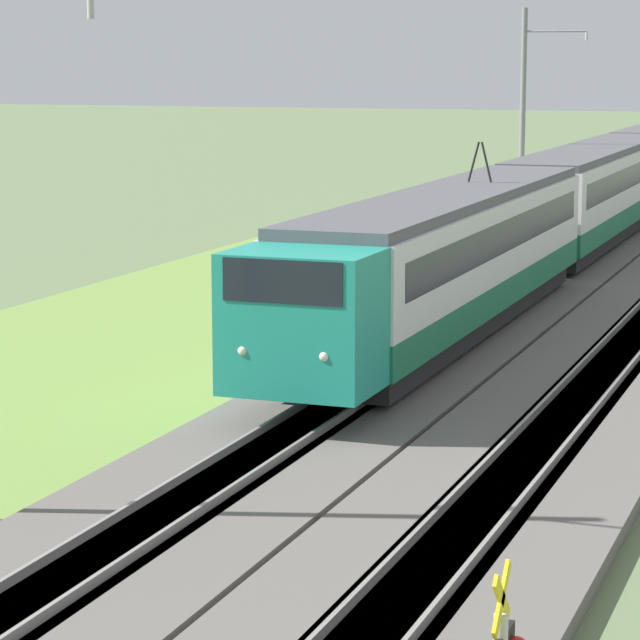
% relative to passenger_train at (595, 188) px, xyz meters
% --- Properties ---
extents(ballast_main, '(240.00, 4.40, 0.30)m').
position_rel_passenger_train_xyz_m(ballast_main, '(3.16, 0.00, -2.19)').
color(ballast_main, '#605B56').
rests_on(ballast_main, ground).
extents(track_main, '(240.00, 1.57, 0.45)m').
position_rel_passenger_train_xyz_m(track_main, '(3.16, 0.00, -2.18)').
color(track_main, '#4C4238').
rests_on(track_main, ground).
extents(grass_verge, '(240.00, 12.13, 0.12)m').
position_rel_passenger_train_xyz_m(grass_verge, '(3.16, 7.17, -2.28)').
color(grass_verge, olive).
rests_on(grass_verge, ground).
extents(passenger_train, '(64.85, 2.93, 5.01)m').
position_rel_passenger_train_xyz_m(passenger_train, '(0.00, 0.00, 0.00)').
color(passenger_train, teal).
rests_on(passenger_train, ground).
extents(catenary_mast_mid, '(0.22, 2.56, 9.13)m').
position_rel_passenger_train_xyz_m(catenary_mast_mid, '(0.53, 2.95, 2.37)').
color(catenary_mast_mid, slate).
rests_on(catenary_mast_mid, ground).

